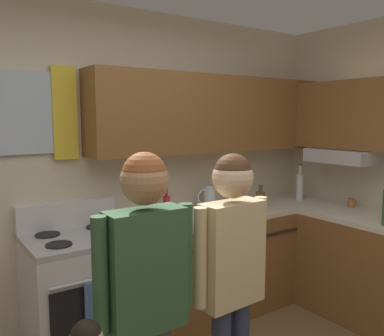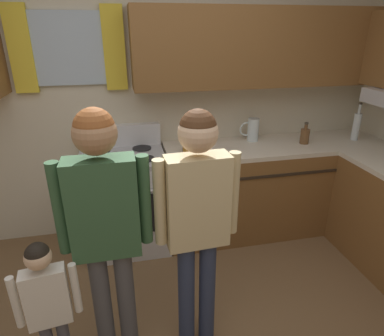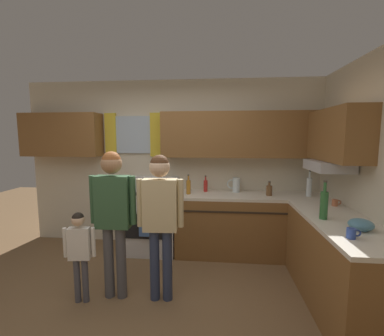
% 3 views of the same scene
% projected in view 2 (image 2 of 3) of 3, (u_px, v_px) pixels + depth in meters
% --- Properties ---
extents(back_wall_unit, '(4.60, 0.42, 2.60)m').
position_uv_depth(back_wall_unit, '(148.00, 81.00, 2.95)').
color(back_wall_unit, beige).
rests_on(back_wall_unit, ground).
extents(kitchen_counter_run, '(2.14, 2.24, 0.90)m').
position_uv_depth(kitchen_counter_run, '(331.00, 206.00, 2.96)').
color(kitchen_counter_run, brown).
rests_on(kitchen_counter_run, ground).
extents(stove_oven, '(0.74, 0.67, 1.10)m').
position_uv_depth(stove_oven, '(126.00, 199.00, 3.04)').
color(stove_oven, silver).
rests_on(stove_oven, ground).
extents(bottle_tall_clear, '(0.07, 0.07, 0.37)m').
position_uv_depth(bottle_tall_clear, '(356.00, 126.00, 3.23)').
color(bottle_tall_clear, silver).
rests_on(bottle_tall_clear, kitchen_counter_run).
extents(bottle_squat_brown, '(0.08, 0.08, 0.21)m').
position_uv_depth(bottle_squat_brown, '(305.00, 136.00, 3.15)').
color(bottle_squat_brown, brown).
rests_on(bottle_squat_brown, kitchen_counter_run).
extents(bottle_oil_amber, '(0.06, 0.06, 0.29)m').
position_uv_depth(bottle_oil_amber, '(186.00, 141.00, 2.90)').
color(bottle_oil_amber, '#B27223').
rests_on(bottle_oil_amber, kitchen_counter_run).
extents(bottle_sauce_red, '(0.06, 0.06, 0.25)m').
position_uv_depth(bottle_sauce_red, '(207.00, 135.00, 3.12)').
color(bottle_sauce_red, red).
rests_on(bottle_sauce_red, kitchen_counter_run).
extents(water_pitcher, '(0.19, 0.11, 0.22)m').
position_uv_depth(water_pitcher, '(252.00, 130.00, 3.21)').
color(water_pitcher, silver).
rests_on(water_pitcher, kitchen_counter_run).
extents(adult_holding_child, '(0.49, 0.21, 1.58)m').
position_uv_depth(adult_holding_child, '(105.00, 218.00, 1.74)').
color(adult_holding_child, '#4C4C51').
rests_on(adult_holding_child, ground).
extents(adult_in_plaid, '(0.48, 0.21, 1.55)m').
position_uv_depth(adult_in_plaid, '(197.00, 211.00, 1.85)').
color(adult_in_plaid, '#2D3856').
rests_on(adult_in_plaid, ground).
extents(small_child, '(0.32, 0.13, 0.97)m').
position_uv_depth(small_child, '(48.00, 302.00, 1.72)').
color(small_child, '#4C4C56').
rests_on(small_child, ground).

